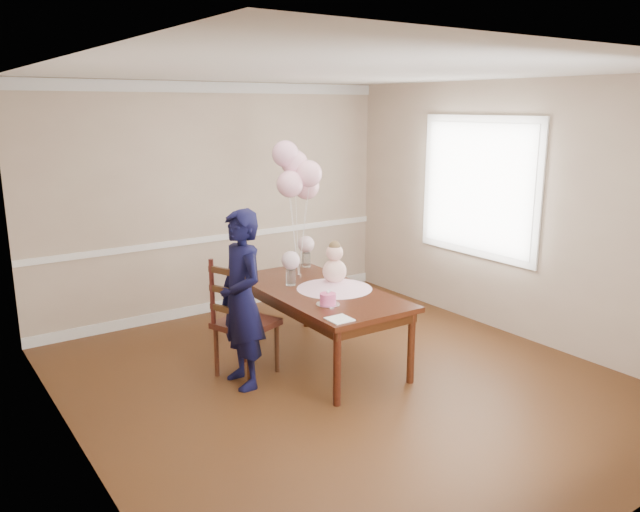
# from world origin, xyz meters

# --- Properties ---
(floor) EXTENTS (4.50, 5.00, 0.00)m
(floor) POSITION_xyz_m (0.00, 0.00, 0.00)
(floor) COLOR #371D0D
(floor) RESTS_ON ground
(ceiling) EXTENTS (4.50, 5.00, 0.02)m
(ceiling) POSITION_xyz_m (0.00, 0.00, 2.70)
(ceiling) COLOR white
(ceiling) RESTS_ON wall_back
(wall_back) EXTENTS (4.50, 0.02, 2.70)m
(wall_back) POSITION_xyz_m (0.00, 2.50, 1.35)
(wall_back) COLOR tan
(wall_back) RESTS_ON floor
(wall_front) EXTENTS (4.50, 0.02, 2.70)m
(wall_front) POSITION_xyz_m (0.00, -2.50, 1.35)
(wall_front) COLOR tan
(wall_front) RESTS_ON floor
(wall_left) EXTENTS (0.02, 5.00, 2.70)m
(wall_left) POSITION_xyz_m (-2.25, 0.00, 1.35)
(wall_left) COLOR tan
(wall_left) RESTS_ON floor
(wall_right) EXTENTS (0.02, 5.00, 2.70)m
(wall_right) POSITION_xyz_m (2.25, 0.00, 1.35)
(wall_right) COLOR tan
(wall_right) RESTS_ON floor
(chair_rail_trim) EXTENTS (4.50, 0.02, 0.07)m
(chair_rail_trim) POSITION_xyz_m (0.00, 2.49, 0.90)
(chair_rail_trim) COLOR white
(chair_rail_trim) RESTS_ON wall_back
(crown_molding) EXTENTS (4.50, 0.02, 0.12)m
(crown_molding) POSITION_xyz_m (0.00, 2.49, 2.63)
(crown_molding) COLOR silver
(crown_molding) RESTS_ON wall_back
(baseboard_trim) EXTENTS (4.50, 0.02, 0.12)m
(baseboard_trim) POSITION_xyz_m (0.00, 2.49, 0.06)
(baseboard_trim) COLOR white
(baseboard_trim) RESTS_ON floor
(window_frame) EXTENTS (0.02, 1.66, 1.56)m
(window_frame) POSITION_xyz_m (2.23, 0.50, 1.55)
(window_frame) COLOR white
(window_frame) RESTS_ON wall_right
(window_blinds) EXTENTS (0.01, 1.50, 1.40)m
(window_blinds) POSITION_xyz_m (2.21, 0.50, 1.55)
(window_blinds) COLOR silver
(window_blinds) RESTS_ON wall_right
(dining_table_top) EXTENTS (1.00, 1.94, 0.05)m
(dining_table_top) POSITION_xyz_m (0.10, 0.54, 0.69)
(dining_table_top) COLOR black
(dining_table_top) RESTS_ON table_leg_fl
(table_apron) EXTENTS (0.91, 1.84, 0.10)m
(table_apron) POSITION_xyz_m (0.10, 0.54, 0.62)
(table_apron) COLOR black
(table_apron) RESTS_ON table_leg_fl
(table_leg_fl) EXTENTS (0.07, 0.07, 0.67)m
(table_leg_fl) POSITION_xyz_m (-0.32, -0.33, 0.34)
(table_leg_fl) COLOR black
(table_leg_fl) RESTS_ON floor
(table_leg_fr) EXTENTS (0.07, 0.07, 0.67)m
(table_leg_fr) POSITION_xyz_m (0.48, -0.35, 0.34)
(table_leg_fr) COLOR black
(table_leg_fr) RESTS_ON floor
(table_leg_bl) EXTENTS (0.07, 0.07, 0.67)m
(table_leg_bl) POSITION_xyz_m (-0.28, 1.43, 0.34)
(table_leg_bl) COLOR black
(table_leg_bl) RESTS_ON floor
(table_leg_br) EXTENTS (0.07, 0.07, 0.67)m
(table_leg_br) POSITION_xyz_m (0.53, 1.41, 0.34)
(table_leg_br) COLOR black
(table_leg_br) RESTS_ON floor
(baby_skirt) EXTENTS (0.75, 0.75, 0.10)m
(baby_skirt) POSITION_xyz_m (0.24, 0.49, 0.77)
(baby_skirt) COLOR #F7B6D2
(baby_skirt) RESTS_ON dining_table_top
(baby_torso) EXTENTS (0.23, 0.23, 0.23)m
(baby_torso) POSITION_xyz_m (0.24, 0.49, 0.89)
(baby_torso) COLOR #FFA1BA
(baby_torso) RESTS_ON baby_skirt
(baby_head) EXTENTS (0.16, 0.16, 0.16)m
(baby_head) POSITION_xyz_m (0.24, 0.49, 1.07)
(baby_head) COLOR #FFC3AF
(baby_head) RESTS_ON baby_torso
(baby_hair) EXTENTS (0.11, 0.11, 0.11)m
(baby_hair) POSITION_xyz_m (0.24, 0.49, 1.13)
(baby_hair) COLOR brown
(baby_hair) RESTS_ON baby_head
(cake_platter) EXTENTS (0.22, 0.22, 0.01)m
(cake_platter) POSITION_xyz_m (-0.10, 0.11, 0.72)
(cake_platter) COLOR silver
(cake_platter) RESTS_ON dining_table_top
(birthday_cake) EXTENTS (0.15, 0.15, 0.10)m
(birthday_cake) POSITION_xyz_m (-0.10, 0.11, 0.77)
(birthday_cake) COLOR #E34786
(birthday_cake) RESTS_ON cake_platter
(cake_flower_a) EXTENTS (0.03, 0.03, 0.03)m
(cake_flower_a) POSITION_xyz_m (-0.10, 0.11, 0.84)
(cake_flower_a) COLOR white
(cake_flower_a) RESTS_ON birthday_cake
(cake_flower_b) EXTENTS (0.03, 0.03, 0.03)m
(cake_flower_b) POSITION_xyz_m (-0.07, 0.13, 0.84)
(cake_flower_b) COLOR silver
(cake_flower_b) RESTS_ON birthday_cake
(rose_vase_near) EXTENTS (0.10, 0.10, 0.15)m
(rose_vase_near) POSITION_xyz_m (-0.03, 0.83, 0.79)
(rose_vase_near) COLOR silver
(rose_vase_near) RESTS_ON dining_table_top
(roses_near) EXTENTS (0.18, 0.18, 0.18)m
(roses_near) POSITION_xyz_m (-0.03, 0.83, 0.97)
(roses_near) COLOR beige
(roses_near) RESTS_ON rose_vase_near
(rose_vase_far) EXTENTS (0.10, 0.10, 0.15)m
(rose_vase_far) POSITION_xyz_m (0.49, 1.34, 0.79)
(rose_vase_far) COLOR silver
(rose_vase_far) RESTS_ON dining_table_top
(roses_far) EXTENTS (0.18, 0.18, 0.18)m
(roses_far) POSITION_xyz_m (0.49, 1.34, 0.97)
(roses_far) COLOR beige
(roses_far) RESTS_ON rose_vase_far
(napkin) EXTENTS (0.20, 0.20, 0.01)m
(napkin) POSITION_xyz_m (-0.25, -0.27, 0.72)
(napkin) COLOR white
(napkin) RESTS_ON dining_table_top
(balloon_weight) EXTENTS (0.04, 0.04, 0.02)m
(balloon_weight) POSITION_xyz_m (0.21, 1.06, 0.73)
(balloon_weight) COLOR silver
(balloon_weight) RESTS_ON dining_table_top
(balloon_a) EXTENTS (0.27, 0.27, 0.27)m
(balloon_a) POSITION_xyz_m (0.12, 1.07, 1.68)
(balloon_a) COLOR #FEB4CB
(balloon_a) RESTS_ON balloon_ribbon_a
(balloon_b) EXTENTS (0.27, 0.27, 0.27)m
(balloon_b) POSITION_xyz_m (0.31, 1.01, 1.77)
(balloon_b) COLOR #FFB4CB
(balloon_b) RESTS_ON balloon_ribbon_b
(balloon_c) EXTENTS (0.27, 0.27, 0.27)m
(balloon_c) POSITION_xyz_m (0.23, 1.16, 1.87)
(balloon_c) COLOR #F6AEC8
(balloon_c) RESTS_ON balloon_ribbon_c
(balloon_d) EXTENTS (0.27, 0.27, 0.27)m
(balloon_d) POSITION_xyz_m (0.14, 1.18, 1.96)
(balloon_d) COLOR #EDA8C8
(balloon_d) RESTS_ON balloon_ribbon_d
(balloon_e) EXTENTS (0.27, 0.27, 0.27)m
(balloon_e) POSITION_xyz_m (0.36, 1.14, 1.63)
(balloon_e) COLOR #EDA8B4
(balloon_e) RESTS_ON balloon_ribbon_e
(balloon_ribbon_a) EXTENTS (0.09, 0.01, 0.80)m
(balloon_ribbon_a) POSITION_xyz_m (0.16, 1.07, 1.13)
(balloon_ribbon_a) COLOR white
(balloon_ribbon_a) RESTS_ON balloon_weight
(balloon_ribbon_b) EXTENTS (0.10, 0.05, 0.89)m
(balloon_ribbon_b) POSITION_xyz_m (0.26, 1.04, 1.18)
(balloon_ribbon_b) COLOR white
(balloon_ribbon_b) RESTS_ON balloon_weight
(balloon_ribbon_c) EXTENTS (0.02, 0.09, 0.99)m
(balloon_ribbon_c) POSITION_xyz_m (0.22, 1.11, 1.23)
(balloon_ribbon_c) COLOR white
(balloon_ribbon_c) RESTS_ON balloon_weight
(balloon_ribbon_d) EXTENTS (0.08, 0.10, 1.09)m
(balloon_ribbon_d) POSITION_xyz_m (0.17, 1.12, 1.27)
(balloon_ribbon_d) COLOR white
(balloon_ribbon_d) RESTS_ON balloon_weight
(balloon_ribbon_e) EXTENTS (0.14, 0.07, 0.74)m
(balloon_ribbon_e) POSITION_xyz_m (0.28, 1.10, 1.11)
(balloon_ribbon_e) COLOR white
(balloon_ribbon_e) RESTS_ON balloon_weight
(dining_chair_seat) EXTENTS (0.62, 0.62, 0.05)m
(dining_chair_seat) POSITION_xyz_m (-0.63, 0.65, 0.49)
(dining_chair_seat) COLOR #33140E
(dining_chair_seat) RESTS_ON chair_leg_fl
(chair_leg_fl) EXTENTS (0.06, 0.06, 0.47)m
(chair_leg_fl) POSITION_xyz_m (-0.75, 0.40, 0.23)
(chair_leg_fl) COLOR #361B0E
(chair_leg_fl) RESTS_ON floor
(chair_leg_fr) EXTENTS (0.06, 0.06, 0.47)m
(chair_leg_fr) POSITION_xyz_m (-0.38, 0.54, 0.23)
(chair_leg_fr) COLOR #341A0E
(chair_leg_fr) RESTS_ON floor
(chair_leg_bl) EXTENTS (0.06, 0.06, 0.47)m
(chair_leg_bl) POSITION_xyz_m (-0.88, 0.77, 0.23)
(chair_leg_bl) COLOR #3B1B10
(chair_leg_bl) RESTS_ON floor
(chair_leg_br) EXTENTS (0.06, 0.06, 0.47)m
(chair_leg_br) POSITION_xyz_m (-0.51, 0.91, 0.23)
(chair_leg_br) COLOR #35140E
(chair_leg_br) RESTS_ON floor
(chair_back_post_l) EXTENTS (0.06, 0.06, 0.61)m
(chair_back_post_l) POSITION_xyz_m (-0.77, 0.39, 0.81)
(chair_back_post_l) COLOR #3D1F10
(chair_back_post_l) RESTS_ON dining_chair_seat
(chair_back_post_r) EXTENTS (0.06, 0.06, 0.61)m
(chair_back_post_r) POSITION_xyz_m (-0.90, 0.76, 0.81)
(chair_back_post_r) COLOR #39120F
(chair_back_post_r) RESTS_ON dining_chair_seat
(chair_slat_low) EXTENTS (0.18, 0.42, 0.05)m
(chair_slat_low) POSITION_xyz_m (-0.84, 0.58, 0.68)
(chair_slat_low) COLOR #39210F
(chair_slat_low) RESTS_ON dining_chair_seat
(chair_slat_mid) EXTENTS (0.18, 0.42, 0.05)m
(chair_slat_mid) POSITION_xyz_m (-0.84, 0.58, 0.85)
(chair_slat_mid) COLOR #351F0E
(chair_slat_mid) RESTS_ON dining_chair_seat
(chair_slat_top) EXTENTS (0.18, 0.42, 0.05)m
(chair_slat_top) POSITION_xyz_m (-0.84, 0.58, 1.03)
(chair_slat_top) COLOR #331C0E
(chair_slat_top) RESTS_ON dining_chair_seat
(woman) EXTENTS (0.41, 0.59, 1.58)m
(woman) POSITION_xyz_m (-0.76, 0.48, 0.79)
(woman) COLOR black
(woman) RESTS_ON floor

